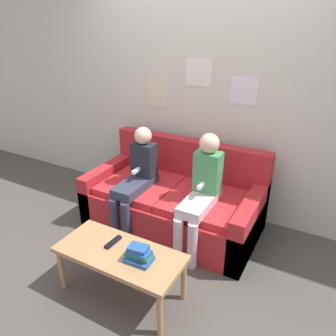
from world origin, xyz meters
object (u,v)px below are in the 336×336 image
at_px(coffee_table, 120,257).
at_px(tv_remote, 113,242).
at_px(couch, 175,201).
at_px(person_left, 137,176).
at_px(person_right, 202,189).

xyz_separation_m(coffee_table, tv_remote, (-0.11, 0.06, 0.06)).
bearing_deg(tv_remote, couch, 91.98).
xyz_separation_m(couch, person_left, (-0.32, -0.21, 0.32)).
relative_size(coffee_table, person_left, 0.94).
bearing_deg(coffee_table, person_left, 115.51).
xyz_separation_m(person_left, person_right, (0.70, 0.01, 0.03)).
relative_size(coffee_table, person_right, 0.90).
height_order(person_left, person_right, person_right).
bearing_deg(person_left, person_right, 0.67).
distance_m(couch, coffee_table, 1.08).
distance_m(couch, tv_remote, 1.02).
distance_m(coffee_table, person_right, 0.95).
bearing_deg(couch, person_right, -28.37).
bearing_deg(person_right, couch, 151.63).
distance_m(couch, person_left, 0.50).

